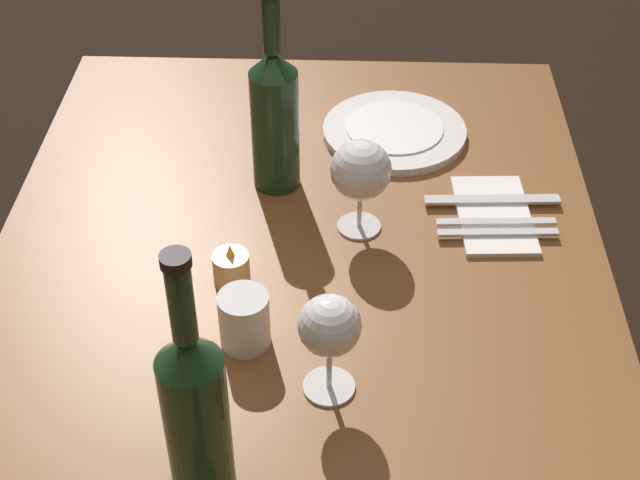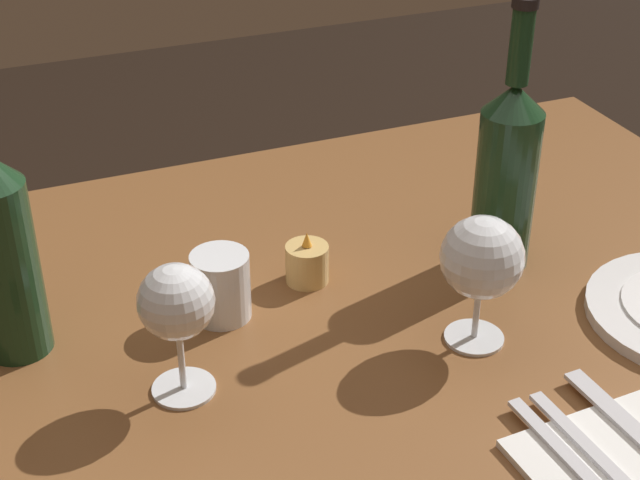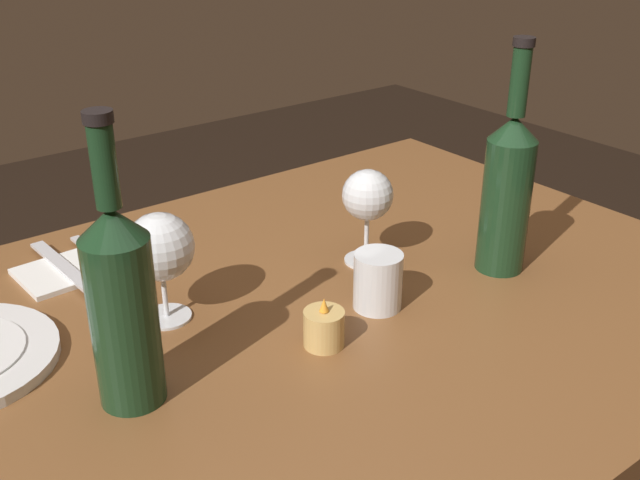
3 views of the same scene
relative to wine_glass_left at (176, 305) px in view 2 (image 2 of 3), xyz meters
The scene contains 10 objects.
dining_table 0.27m from the wine_glass_left, 16.53° to the left, with size 1.30×0.90×0.74m.
wine_glass_left is the anchor object (origin of this frame).
wine_glass_right 0.32m from the wine_glass_left, ahead, with size 0.09×0.09×0.15m.
wine_bottle 0.20m from the wine_glass_left, 136.77° to the left, with size 0.07×0.07×0.34m.
wine_bottle_second 0.44m from the wine_glass_left, 12.61° to the left, with size 0.07×0.07×0.33m.
water_tumbler 0.15m from the wine_glass_left, 55.88° to the left, with size 0.07×0.07×0.08m.
votive_candle 0.25m from the wine_glass_left, 36.58° to the left, with size 0.05×0.05×0.07m.
folded_napkin 0.44m from the wine_glass_left, 34.62° to the right, with size 0.20×0.12×0.01m.
fork_inner 0.42m from the wine_glass_left, 36.63° to the right, with size 0.02×0.18×0.00m.
fork_outer 0.40m from the wine_glass_left, 38.84° to the right, with size 0.02×0.18×0.00m.
Camera 2 is at (-0.33, -0.81, 1.38)m, focal length 53.98 mm.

